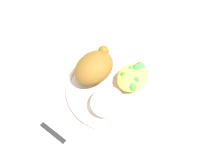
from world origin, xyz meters
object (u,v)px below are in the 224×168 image
plate (112,87)px  rice_pile (107,102)px  knife (42,124)px  roasted_chicken (94,67)px  mac_cheese_with_broccoli (133,77)px  fork (58,125)px

plate → rice_pile: rice_pile is taller
rice_pile → knife: rice_pile is taller
plate → roasted_chicken: roasted_chicken is taller
mac_cheese_with_broccoli → fork: 0.23m
rice_pile → knife: bearing=149.7°
plate → roasted_chicken: size_ratio=2.07×
rice_pile → mac_cheese_with_broccoli: size_ratio=0.89×
fork → rice_pile: bearing=-23.9°
roasted_chicken → fork: size_ratio=0.85×
mac_cheese_with_broccoli → knife: size_ratio=0.52×
knife → plate: bearing=-15.8°
plate → fork: bearing=172.3°
fork → plate: bearing=-7.7°
mac_cheese_with_broccoli → knife: bearing=161.3°
roasted_chicken → rice_pile: (-0.04, -0.09, -0.02)m
knife → rice_pile: bearing=-30.3°
fork → knife: knife is taller
roasted_chicken → knife: size_ratio=0.64×
rice_pile → fork: size_ratio=0.61×
fork → knife: (-0.03, 0.03, 0.00)m
plate → mac_cheese_with_broccoli: 0.07m
plate → knife: plate is taller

